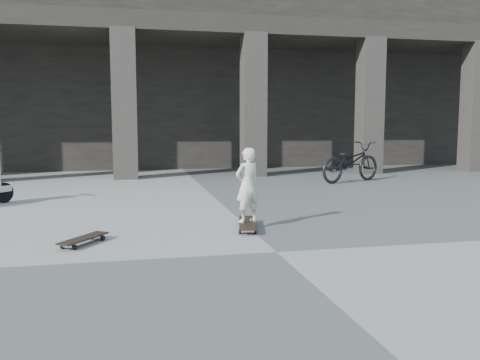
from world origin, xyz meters
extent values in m
plane|color=#525250|center=(0.00, 0.00, 0.00)|extent=(90.00, 90.00, 0.00)
cube|color=black|center=(0.00, 14.00, 3.00)|extent=(28.00, 6.00, 6.00)
cube|color=black|center=(0.00, 9.60, 4.20)|extent=(28.00, 2.80, 0.50)
cube|color=#302C28|center=(-1.79, 8.50, 2.00)|extent=(0.65, 0.65, 4.00)
cube|color=#302C28|center=(1.79, 8.50, 2.00)|extent=(0.65, 0.65, 4.00)
cube|color=#302C28|center=(5.36, 8.50, 2.00)|extent=(0.65, 0.65, 4.00)
cube|color=#302C28|center=(8.93, 8.50, 2.00)|extent=(0.65, 0.65, 4.00)
cube|color=black|center=(-0.04, 1.36, 0.09)|extent=(0.44, 1.03, 0.02)
cube|color=#B2B2B7|center=(0.04, 1.70, 0.05)|extent=(0.22, 0.10, 0.03)
cube|color=#B2B2B7|center=(-0.11, 1.01, 0.05)|extent=(0.22, 0.10, 0.03)
cylinder|color=black|center=(-0.07, 1.72, 0.04)|extent=(0.05, 0.08, 0.07)
cylinder|color=black|center=(0.14, 1.68, 0.04)|extent=(0.05, 0.08, 0.07)
cylinder|color=black|center=(-0.21, 1.04, 0.04)|extent=(0.05, 0.08, 0.07)
cylinder|color=black|center=(-0.01, 0.99, 0.04)|extent=(0.05, 0.08, 0.07)
cube|color=black|center=(-2.25, 0.86, 0.08)|extent=(0.60, 0.75, 0.02)
cube|color=#B2B2B7|center=(-2.10, 1.09, 0.04)|extent=(0.17, 0.14, 0.03)
cube|color=#B2B2B7|center=(-2.40, 0.64, 0.04)|extent=(0.17, 0.14, 0.03)
cylinder|color=black|center=(-2.17, 1.13, 0.03)|extent=(0.06, 0.07, 0.07)
cylinder|color=black|center=(-2.03, 1.04, 0.03)|extent=(0.06, 0.07, 0.07)
cylinder|color=black|center=(-2.48, 0.69, 0.03)|extent=(0.06, 0.07, 0.07)
cylinder|color=black|center=(-2.33, 0.59, 0.03)|extent=(0.06, 0.07, 0.07)
imported|color=silver|center=(-0.04, 1.36, 0.63)|extent=(0.46, 0.39, 1.06)
cylinder|color=black|center=(-4.04, 4.68, 0.19)|extent=(0.33, 0.35, 0.39)
cube|color=beige|center=(-4.04, 4.68, 0.27)|extent=(0.29, 0.31, 0.12)
imported|color=black|center=(3.85, 6.46, 0.52)|extent=(2.07, 1.39, 1.03)
camera|label=1|loc=(-1.65, -5.61, 1.51)|focal=38.00mm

